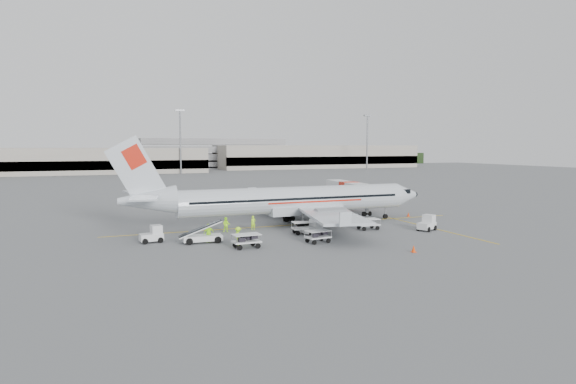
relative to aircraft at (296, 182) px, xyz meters
name	(u,v)px	position (x,y,z in m)	size (l,w,h in m)	color
ground	(294,225)	(-0.26, -0.11, -5.16)	(360.00, 360.00, 0.00)	#56595B
stripe_lead	(294,225)	(-0.26, -0.11, -5.15)	(44.00, 0.20, 0.01)	yellow
stripe_cross	(432,228)	(13.74, -8.11, -5.15)	(0.20, 20.00, 0.01)	yellow
terminal_west	(41,161)	(-40.26, 129.89, -0.66)	(110.00, 22.00, 9.00)	gray
terminal_east	(317,157)	(69.74, 144.89, -0.16)	(90.00, 26.00, 10.00)	gray
parking_garage	(211,152)	(24.74, 159.89, 1.84)	(62.00, 24.00, 14.00)	slate
treeline	(150,161)	(-0.26, 174.89, -2.16)	(300.00, 3.00, 6.00)	black
mast_center	(180,142)	(4.74, 117.89, 5.84)	(3.20, 1.20, 22.00)	slate
mast_east	(367,143)	(79.74, 117.89, 5.84)	(3.20, 1.20, 22.00)	slate
aircraft	(296,182)	(0.00, 0.00, 0.00)	(37.43, 29.33, 10.32)	silver
jet_bridge	(349,196)	(12.19, 9.11, -3.03)	(3.04, 16.21, 4.26)	silver
belt_loader	(202,229)	(-12.67, -6.83, -3.79)	(5.05, 1.89, 2.74)	silver
tug_fore	(427,223)	(12.09, -9.18, -4.29)	(2.26, 1.29, 1.75)	silver
tug_mid	(312,227)	(-0.77, -6.60, -4.36)	(2.08, 1.19, 1.60)	silver
tug_aft	(151,234)	(-17.33, -4.94, -4.32)	(2.18, 1.25, 1.69)	silver
cart_loaded_a	(318,237)	(-2.16, -11.01, -4.54)	(2.37, 1.40, 1.24)	silver
cart_loaded_b	(247,241)	(-9.36, -10.81, -4.50)	(2.54, 1.50, 1.33)	silver
cart_empty_a	(304,228)	(-1.50, -6.07, -4.49)	(2.56, 1.51, 1.33)	silver
cart_empty_b	(368,224)	(6.30, -6.26, -4.52)	(2.43, 1.44, 1.27)	silver
cone_nose	(408,214)	(16.71, 0.74, -4.85)	(0.38, 0.38, 0.61)	#EE3B05
cone_port	(261,210)	(-0.49, 11.89, -4.89)	(0.33, 0.33, 0.54)	#EE3B05
cone_stbd	(414,249)	(3.98, -17.97, -4.83)	(0.41, 0.41, 0.67)	#EE3B05
crew_a	(253,223)	(-5.86, -1.61, -4.36)	(0.59, 0.38, 1.61)	#A6ED1D
crew_b	(226,225)	(-9.06, -1.93, -4.33)	(0.80, 0.63, 1.65)	#A6ED1D
crew_c	(238,236)	(-9.71, -9.20, -4.28)	(1.14, 0.65, 1.76)	#A6ED1D
crew_d	(209,233)	(-12.02, -6.72, -4.25)	(1.07, 0.44, 1.82)	#A6ED1D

